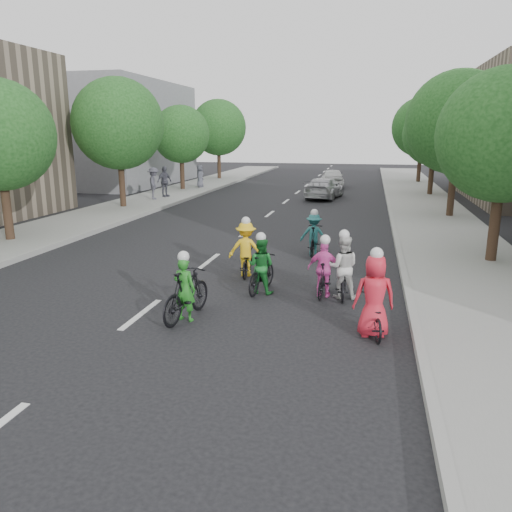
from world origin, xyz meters
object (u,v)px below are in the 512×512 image
(cyclist_0, at_px, (324,274))
(cyclist_1, at_px, (374,304))
(cyclist_6, at_px, (261,269))
(follow_car_lead, at_px, (324,188))
(follow_car_trail, at_px, (332,178))
(spectator_0, at_px, (154,183))
(cyclist_2, at_px, (343,273))
(spectator_1, at_px, (165,182))
(cyclist_4, at_px, (314,237))
(spectator_2, at_px, (200,176))
(cyclist_5, at_px, (246,254))
(cyclist_3, at_px, (186,293))

(cyclist_0, relative_size, cyclist_1, 0.86)
(cyclist_6, xyz_separation_m, follow_car_lead, (-0.21, 19.75, 0.05))
(cyclist_6, relative_size, follow_car_trail, 0.42)
(follow_car_lead, xyz_separation_m, spectator_0, (-9.88, -3.84, 0.45))
(cyclist_2, relative_size, spectator_1, 0.92)
(cyclist_6, relative_size, spectator_0, 0.90)
(cyclist_2, xyz_separation_m, cyclist_4, (-1.21, 4.34, -0.01))
(cyclist_2, relative_size, follow_car_trail, 0.42)
(follow_car_trail, bearing_deg, spectator_2, 14.57)
(spectator_1, relative_size, spectator_2, 1.17)
(cyclist_5, relative_size, cyclist_6, 1.00)
(cyclist_0, relative_size, cyclist_5, 0.92)
(cyclist_0, xyz_separation_m, cyclist_6, (-1.62, -0.04, 0.02))
(cyclist_3, relative_size, spectator_0, 1.02)
(cyclist_2, relative_size, cyclist_4, 1.03)
(follow_car_trail, height_order, spectator_2, spectator_2)
(cyclist_2, height_order, cyclist_5, cyclist_2)
(cyclist_1, height_order, cyclist_6, cyclist_1)
(cyclist_3, xyz_separation_m, spectator_2, (-8.48, 25.41, 0.35))
(cyclist_2, height_order, spectator_0, spectator_0)
(cyclist_2, xyz_separation_m, follow_car_lead, (-2.30, 19.69, 0.03))
(cyclist_1, relative_size, cyclist_3, 0.95)
(cyclist_0, distance_m, spectator_1, 20.67)
(spectator_2, bearing_deg, cyclist_4, -150.12)
(spectator_0, bearing_deg, spectator_1, -29.36)
(cyclist_2, xyz_separation_m, cyclist_5, (-2.84, 1.39, 0.02))
(cyclist_1, bearing_deg, cyclist_0, -73.45)
(follow_car_lead, relative_size, spectator_1, 2.37)
(cyclist_2, distance_m, follow_car_trail, 26.88)
(cyclist_3, height_order, follow_car_trail, cyclist_3)
(spectator_0, bearing_deg, cyclist_5, -169.53)
(cyclist_6, distance_m, follow_car_trail, 26.84)
(cyclist_6, height_order, spectator_0, spectator_0)
(cyclist_2, relative_size, spectator_0, 0.91)
(cyclist_5, bearing_deg, cyclist_6, 112.03)
(spectator_1, xyz_separation_m, spectator_2, (0.26, 5.98, -0.14))
(spectator_0, xyz_separation_m, spectator_2, (0.41, 7.22, -0.15))
(spectator_1, bearing_deg, cyclist_2, -120.70)
(cyclist_5, height_order, follow_car_lead, cyclist_5)
(cyclist_1, distance_m, spectator_0, 22.32)
(follow_car_lead, bearing_deg, cyclist_3, 95.61)
(cyclist_0, height_order, cyclist_3, cyclist_0)
(spectator_0, bearing_deg, follow_car_trail, -64.39)
(cyclist_3, distance_m, spectator_0, 20.25)
(cyclist_5, distance_m, spectator_1, 18.20)
(spectator_1, bearing_deg, cyclist_6, -125.72)
(cyclist_5, height_order, cyclist_6, cyclist_5)
(cyclist_3, relative_size, cyclist_6, 1.13)
(cyclist_4, relative_size, follow_car_lead, 0.37)
(cyclist_0, distance_m, follow_car_trail, 26.87)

